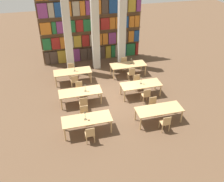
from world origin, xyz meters
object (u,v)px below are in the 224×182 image
chair_9 (72,70)px  desk_lamp_4 (131,60)px  pillar_left (67,28)px  chair_0 (90,134)px  pillar_right (122,23)px  reading_table_3 (141,85)px  desk_lamp_0 (85,114)px  reading_table_4 (73,72)px  chair_1 (85,114)px  chair_10 (131,74)px  chair_3 (153,105)px  desk_lamp_2 (141,79)px  chair_7 (137,82)px  reading_table_5 (128,65)px  chair_11 (124,63)px  reading_table_2 (80,93)px  chair_5 (79,89)px  pillar_center (95,25)px  desk_lamp_1 (85,86)px  desk_lamp_3 (74,67)px  chair_6 (146,95)px  chair_4 (83,103)px  chair_8 (74,81)px  reading_table_0 (87,120)px  reading_table_1 (159,110)px  chair_2 (165,123)px

chair_9 → desk_lamp_4: bearing=169.9°
pillar_left → chair_0: pillar_left is taller
pillar_right → reading_table_3: 4.72m
desk_lamp_0 → reading_table_4: size_ratio=0.20×
chair_1 → chair_9: bearing=-89.1°
desk_lamp_4 → chair_10: bearing=-107.6°
chair_10 → chair_3: bearing=-89.0°
reading_table_3 → desk_lamp_2: size_ratio=5.13×
chair_7 → reading_table_5: size_ratio=0.39×
chair_11 → desk_lamp_2: bearing=89.9°
reading_table_2 → chair_5: size_ratio=2.59×
pillar_left → pillar_center: (1.79, 0.00, 0.00)m
pillar_center → desk_lamp_1: 4.72m
pillar_right → desk_lamp_3: pillar_right is taller
chair_1 → chair_5: bearing=-92.2°
desk_lamp_1 → chair_6: (3.22, -0.80, -0.57)m
chair_11 → chair_9: bearing=0.2°
chair_6 → chair_7: (0.00, 1.47, 0.00)m
chair_0 → chair_4: bearing=87.8°
chair_3 → pillar_center: bearing=-72.5°
chair_10 → chair_11: bearing=90.0°
desk_lamp_2 → chair_8: desk_lamp_2 is taller
reading_table_0 → chair_0: 0.76m
reading_table_1 → reading_table_4: bearing=126.4°
reading_table_0 → desk_lamp_0: 0.39m
desk_lamp_2 → reading_table_5: 2.51m
chair_0 → chair_8: size_ratio=1.00×
desk_lamp_1 → pillar_center: bearing=70.6°
desk_lamp_0 → desk_lamp_3: bearing=88.5°
pillar_right → chair_9: size_ratio=6.71×
pillar_left → desk_lamp_1: bearing=-85.0°
desk_lamp_3 → chair_6: bearing=-42.8°
chair_4 → desk_lamp_4: desk_lamp_4 is taller
chair_7 → desk_lamp_4: (0.22, 1.82, 0.55)m
chair_7 → chair_10: same height
chair_7 → chair_9: same height
reading_table_0 → desk_lamp_4: desk_lamp_4 is taller
pillar_left → chair_8: size_ratio=6.71×
chair_2 → chair_9: size_ratio=1.00×
desk_lamp_2 → reading_table_1: bearing=-89.0°
reading_table_1 → chair_9: bearing=122.6°
chair_1 → chair_9: size_ratio=1.00×
pillar_right → chair_6: pillar_right is taller
reading_table_3 → chair_8: 4.00m
chair_4 → chair_10: (3.43, 2.42, 0.00)m
pillar_center → chair_6: (1.79, -4.86, -2.51)m
chair_0 → chair_2: (3.59, -0.14, 0.00)m
pillar_right → chair_9: 4.49m
pillar_left → reading_table_0: size_ratio=2.59×
pillar_right → reading_table_0: size_ratio=2.59×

